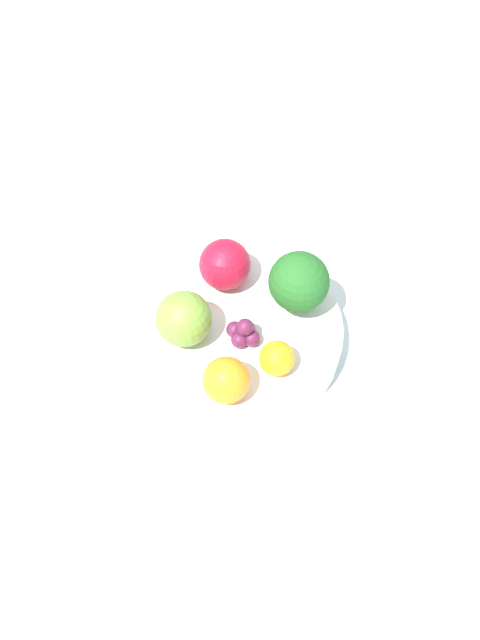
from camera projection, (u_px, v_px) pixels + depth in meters
ground_plane at (240, 351)px, 0.70m from camera, size 6.00×6.00×0.00m
table_surface at (240, 346)px, 0.69m from camera, size 1.20×1.20×0.02m
bowl at (240, 334)px, 0.67m from camera, size 0.22×0.22×0.03m
broccoli at (299, 282)px, 0.64m from camera, size 0.06×0.06×0.07m
apple_red at (184, 319)px, 0.63m from camera, size 0.06×0.06×0.06m
apple_green at (225, 265)px, 0.67m from camera, size 0.06×0.06×0.06m
orange_front at (226, 380)px, 0.59m from camera, size 0.05×0.05×0.05m
orange_back at (277, 358)px, 0.61m from camera, size 0.04×0.04×0.04m
grape_cluster at (244, 333)px, 0.64m from camera, size 0.03×0.03×0.03m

